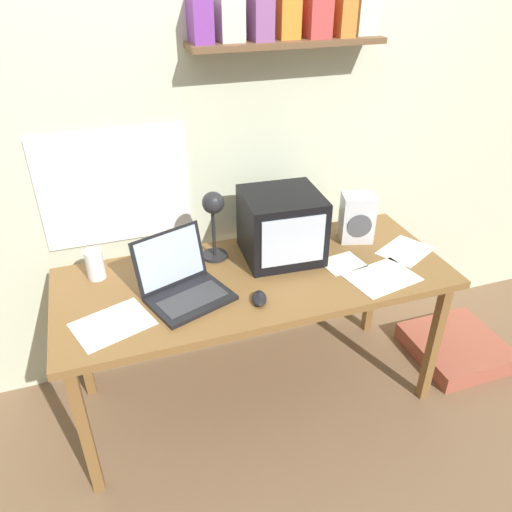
% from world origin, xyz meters
% --- Properties ---
extents(ground_plane, '(12.00, 12.00, 0.00)m').
position_xyz_m(ground_plane, '(0.00, 0.00, 0.00)').
color(ground_plane, brown).
extents(back_wall, '(5.60, 0.24, 2.60)m').
position_xyz_m(back_wall, '(0.00, 0.46, 1.31)').
color(back_wall, beige).
rests_on(back_wall, ground_plane).
extents(corner_desk, '(1.74, 0.70, 0.74)m').
position_xyz_m(corner_desk, '(0.00, 0.00, 0.68)').
color(corner_desk, brown).
rests_on(corner_desk, ground_plane).
extents(crt_monitor, '(0.36, 0.36, 0.31)m').
position_xyz_m(crt_monitor, '(0.17, 0.13, 0.89)').
color(crt_monitor, black).
rests_on(crt_monitor, corner_desk).
extents(laptop, '(0.40, 0.39, 0.25)m').
position_xyz_m(laptop, '(-0.34, -0.03, 0.80)').
color(laptop, black).
rests_on(laptop, corner_desk).
extents(desk_lamp, '(0.12, 0.17, 0.36)m').
position_xyz_m(desk_lamp, '(-0.14, 0.17, 0.98)').
color(desk_lamp, '#232326').
rests_on(desk_lamp, corner_desk).
extents(juice_glass, '(0.08, 0.08, 0.14)m').
position_xyz_m(juice_glass, '(-0.67, 0.21, 0.80)').
color(juice_glass, white).
rests_on(juice_glass, corner_desk).
extents(space_heater, '(0.19, 0.17, 0.24)m').
position_xyz_m(space_heater, '(0.57, 0.15, 0.86)').
color(space_heater, silver).
rests_on(space_heater, corner_desk).
extents(computer_mouse, '(0.09, 0.12, 0.03)m').
position_xyz_m(computer_mouse, '(-0.05, -0.19, 0.75)').
color(computer_mouse, black).
rests_on(computer_mouse, corner_desk).
extents(open_notebook, '(0.20, 0.17, 0.00)m').
position_xyz_m(open_notebook, '(0.41, -0.04, 0.74)').
color(open_notebook, white).
rests_on(open_notebook, corner_desk).
extents(printed_handout, '(0.34, 0.29, 0.00)m').
position_xyz_m(printed_handout, '(-0.63, -0.15, 0.74)').
color(printed_handout, white).
rests_on(printed_handout, corner_desk).
extents(loose_paper_near_monitor, '(0.31, 0.28, 0.00)m').
position_xyz_m(loose_paper_near_monitor, '(0.74, -0.03, 0.74)').
color(loose_paper_near_monitor, white).
rests_on(loose_paper_near_monitor, corner_desk).
extents(loose_paper_near_laptop, '(0.33, 0.27, 0.00)m').
position_xyz_m(loose_paper_near_laptop, '(0.52, -0.20, 0.74)').
color(loose_paper_near_laptop, white).
rests_on(loose_paper_near_laptop, corner_desk).
extents(floor_cushion, '(0.49, 0.49, 0.10)m').
position_xyz_m(floor_cushion, '(1.17, -0.08, 0.05)').
color(floor_cushion, '#A5523F').
rests_on(floor_cushion, ground_plane).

